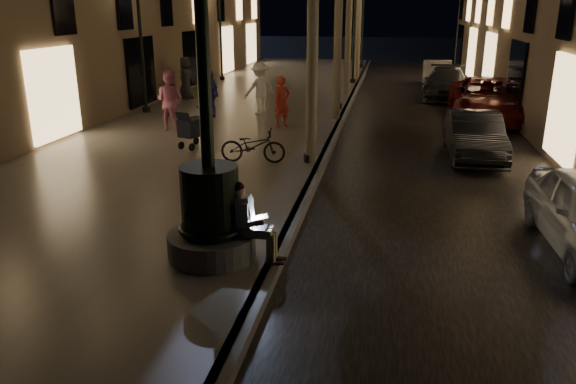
% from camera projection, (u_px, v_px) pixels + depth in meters
% --- Properties ---
extents(ground, '(120.00, 120.00, 0.00)m').
position_uv_depth(ground, '(343.00, 119.00, 21.04)').
color(ground, black).
rests_on(ground, ground).
extents(cobble_lane, '(6.00, 45.00, 0.02)m').
position_uv_depth(cobble_lane, '(425.00, 121.00, 20.53)').
color(cobble_lane, black).
rests_on(cobble_lane, ground).
extents(promenade, '(8.00, 45.00, 0.20)m').
position_uv_depth(promenade, '(240.00, 113.00, 21.69)').
color(promenade, '#67625B').
rests_on(promenade, ground).
extents(curb_strip, '(0.25, 45.00, 0.20)m').
position_uv_depth(curb_strip, '(344.00, 116.00, 21.01)').
color(curb_strip, '#59595B').
rests_on(curb_strip, ground).
extents(fountain_lamppost, '(1.40, 1.40, 5.21)m').
position_uv_depth(fountain_lamppost, '(210.00, 197.00, 8.69)').
color(fountain_lamppost, '#59595B').
rests_on(fountain_lamppost, promenade).
extents(seated_man_laptop, '(0.90, 0.31, 1.28)m').
position_uv_depth(seated_man_laptop, '(248.00, 219.00, 8.69)').
color(seated_man_laptop, gray).
rests_on(seated_man_laptop, promenade).
extents(lamp_curb_a, '(0.36, 0.36, 4.81)m').
position_uv_depth(lamp_curb_a, '(310.00, 40.00, 13.53)').
color(lamp_curb_a, black).
rests_on(lamp_curb_a, promenade).
extents(lamp_curb_b, '(0.36, 0.36, 4.81)m').
position_uv_depth(lamp_curb_b, '(340.00, 28.00, 21.01)').
color(lamp_curb_b, black).
rests_on(lamp_curb_b, promenade).
extents(lamp_curb_c, '(0.36, 0.36, 4.81)m').
position_uv_depth(lamp_curb_c, '(355.00, 22.00, 28.48)').
color(lamp_curb_c, black).
rests_on(lamp_curb_c, promenade).
extents(lamp_curb_d, '(0.36, 0.36, 4.81)m').
position_uv_depth(lamp_curb_d, '(363.00, 19.00, 35.95)').
color(lamp_curb_d, black).
rests_on(lamp_curb_d, promenade).
extents(lamp_left_b, '(0.36, 0.36, 4.81)m').
position_uv_depth(lamp_left_b, '(140.00, 29.00, 20.34)').
color(lamp_left_b, black).
rests_on(lamp_left_b, promenade).
extents(lamp_left_c, '(0.36, 0.36, 4.81)m').
position_uv_depth(lamp_left_c, '(220.00, 22.00, 29.68)').
color(lamp_left_c, black).
rests_on(lamp_left_c, promenade).
extents(stroller, '(0.74, 1.15, 1.17)m').
position_uv_depth(stroller, '(193.00, 127.00, 15.73)').
color(stroller, black).
rests_on(stroller, promenade).
extents(car_second, '(1.35, 3.86, 1.27)m').
position_uv_depth(car_second, '(474.00, 136.00, 15.37)').
color(car_second, black).
rests_on(car_second, ground).
extents(car_third, '(2.77, 5.61, 1.53)m').
position_uv_depth(car_third, '(487.00, 99.00, 20.60)').
color(car_third, maroon).
rests_on(car_third, ground).
extents(car_rear, '(2.36, 4.88, 1.37)m').
position_uv_depth(car_rear, '(446.00, 83.00, 25.55)').
color(car_rear, '#28292D').
rests_on(car_rear, ground).
extents(car_fifth, '(1.57, 4.12, 1.34)m').
position_uv_depth(car_fifth, '(437.00, 74.00, 29.19)').
color(car_fifth, '#979692').
rests_on(car_fifth, ground).
extents(pedestrian_red, '(0.71, 0.71, 1.66)m').
position_uv_depth(pedestrian_red, '(282.00, 102.00, 18.42)').
color(pedestrian_red, '#B83224').
rests_on(pedestrian_red, promenade).
extents(pedestrian_pink, '(1.06, 0.89, 1.93)m').
position_uv_depth(pedestrian_pink, '(170.00, 100.00, 17.87)').
color(pedestrian_pink, '#C2668A').
rests_on(pedestrian_pink, promenade).
extents(pedestrian_white, '(1.39, 1.32, 1.89)m').
position_uv_depth(pedestrian_white, '(260.00, 88.00, 20.61)').
color(pedestrian_white, white).
rests_on(pedestrian_white, promenade).
extents(pedestrian_blue, '(1.00, 0.96, 1.67)m').
position_uv_depth(pedestrian_blue, '(210.00, 94.00, 20.11)').
color(pedestrian_blue, navy).
rests_on(pedestrian_blue, promenade).
extents(pedestrian_dark, '(0.76, 0.98, 1.79)m').
position_uv_depth(pedestrian_dark, '(186.00, 78.00, 24.06)').
color(pedestrian_dark, '#343338').
rests_on(pedestrian_dark, promenade).
extents(bicycle, '(1.70, 0.70, 0.87)m').
position_uv_depth(bicycle, '(253.00, 146.00, 14.29)').
color(bicycle, black).
rests_on(bicycle, promenade).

